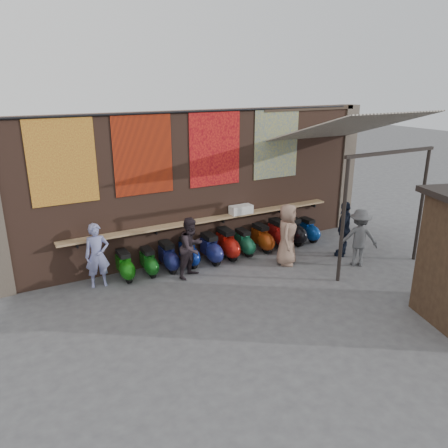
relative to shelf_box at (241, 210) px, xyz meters
name	(u,v)px	position (x,y,z in m)	size (l,w,h in m)	color
ground	(253,290)	(-1.03, -2.30, -1.25)	(70.00, 70.00, 0.00)	#474749
brick_wall	(202,185)	(-1.03, 0.40, 0.75)	(10.00, 0.40, 4.00)	brown
pier_right	(343,167)	(4.17, 0.40, 0.75)	(0.50, 0.50, 4.00)	#4C4238
eating_counter	(208,220)	(-1.03, 0.03, -0.15)	(8.00, 0.32, 0.05)	#9E7A51
shelf_box	(241,210)	(0.00, 0.00, 0.00)	(0.65, 0.30, 0.24)	white
tapestry_redgold	(62,161)	(-4.63, 0.18, 1.75)	(1.50, 0.02, 2.00)	#9D2916
tapestry_sun	(143,155)	(-2.73, 0.18, 1.75)	(1.50, 0.02, 2.00)	#F1350E
tapestry_orange	(215,149)	(-0.73, 0.18, 1.75)	(1.50, 0.02, 2.00)	red
tapestry_multi	(276,144)	(1.27, 0.18, 1.75)	(1.50, 0.02, 2.00)	#294B99
hang_rail	(205,111)	(-1.03, 0.17, 2.73)	(0.06, 0.06, 9.50)	black
scooter_stool_0	(125,266)	(-3.52, -0.25, -0.89)	(0.34, 0.75, 0.71)	#115E0D
scooter_stool_1	(149,262)	(-2.91, -0.29, -0.90)	(0.33, 0.72, 0.69)	#0F4D12
scooter_stool_2	(168,257)	(-2.37, -0.27, -0.87)	(0.36, 0.79, 0.75)	#121645
scooter_stool_3	(189,253)	(-1.78, -0.25, -0.88)	(0.35, 0.78, 0.74)	navy
scooter_stool_4	(211,249)	(-1.16, -0.34, -0.85)	(0.37, 0.83, 0.79)	navy
scooter_stool_5	(227,244)	(-0.61, -0.28, -0.83)	(0.39, 0.87, 0.82)	#A9140D
scooter_stool_6	(244,243)	(-0.07, -0.29, -0.89)	(0.34, 0.75, 0.71)	#175D3D
scooter_stool_7	(262,238)	(0.54, -0.29, -0.86)	(0.36, 0.80, 0.76)	#8D310C
scooter_stool_8	(279,234)	(1.12, -0.35, -0.83)	(0.40, 0.88, 0.83)	#A31715
scooter_stool_9	(293,231)	(1.67, -0.29, -0.84)	(0.39, 0.86, 0.82)	black
scooter_stool_10	(308,230)	(2.25, -0.31, -0.90)	(0.33, 0.73, 0.70)	navy
diner_left	(97,255)	(-4.17, -0.30, -0.46)	(0.57, 0.38, 1.57)	#797DB0
diner_right	(191,247)	(-1.98, -0.90, -0.47)	(0.75, 0.59, 1.55)	black
shopper_navy	(344,229)	(2.35, -1.69, -0.46)	(0.93, 0.39, 1.58)	black
shopper_grey	(359,238)	(2.19, -2.41, -0.47)	(1.00, 0.58, 1.55)	#4D4E52
shopper_tan	(287,235)	(0.58, -1.42, -0.41)	(0.82, 0.53, 1.67)	#96735F
awning_canvas	(349,127)	(2.47, -1.40, 2.30)	(3.20, 3.40, 0.03)	beige
awning_ledger	(311,108)	(2.47, 0.19, 2.70)	(3.30, 0.08, 0.12)	#33261C
awning_header	(392,152)	(2.47, -2.90, 1.83)	(3.00, 0.08, 0.08)	black
awning_post_left	(343,221)	(1.07, -2.90, 0.30)	(0.09, 0.09, 3.10)	black
awning_post_right	(421,206)	(3.87, -2.90, 0.30)	(0.09, 0.09, 3.10)	black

